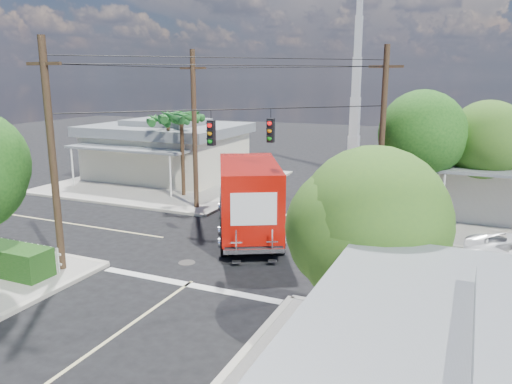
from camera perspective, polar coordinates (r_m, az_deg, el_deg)
The scene contains 15 objects.
ground at distance 22.53m, azimuth -2.07°, elevation -6.51°, with size 120.00×120.00×0.00m, color black.
sidewalk_ne at distance 30.91m, azimuth 26.01°, elevation -2.29°, with size 14.12×14.12×0.14m.
sidewalk_nw at distance 36.89m, azimuth -9.92°, elevation 1.17°, with size 14.12×14.12×0.14m.
road_markings at distance 21.29m, azimuth -3.82°, elevation -7.70°, with size 32.00×32.00×0.01m.
building_nw at distance 38.44m, azimuth -10.14°, elevation 4.89°, with size 10.80×10.20×4.30m.
radio_tower at distance 40.10m, azimuth 11.31°, elevation 10.08°, with size 0.80×0.80×17.00m.
tree_ne_front at distance 26.07m, azimuth 19.19°, elevation 6.22°, with size 4.21×4.14×6.66m.
tree_ne_back at distance 28.23m, azimuth 24.77°, elevation 5.03°, with size 3.77×3.66×5.82m.
tree_se at distance 12.55m, azimuth 12.30°, elevation -3.44°, with size 3.67×3.54×5.62m.
palm_nw_front at distance 31.55m, azimuth -8.54°, elevation 8.36°, with size 3.01×3.08×5.59m.
palm_nw_back at distance 33.92m, azimuth -10.04°, elevation 8.00°, with size 3.01×3.08×5.19m.
utility_poles at distance 23.55m, azimuth -3.94°, elevation 6.03°, with size 12.00×10.68×9.00m.
picket_fence at distance 22.84m, azimuth -26.70°, elevation -5.87°, with size 5.94×0.06×1.00m.
vending_boxes at distance 26.34m, azimuth 16.89°, elevation -2.61°, with size 1.90×0.50×1.10m.
delivery_truck at distance 24.01m, azimuth -0.90°, elevation -0.62°, with size 6.17×8.64×3.67m.
Camera 1 is at (9.32, -19.07, 7.54)m, focal length 35.00 mm.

